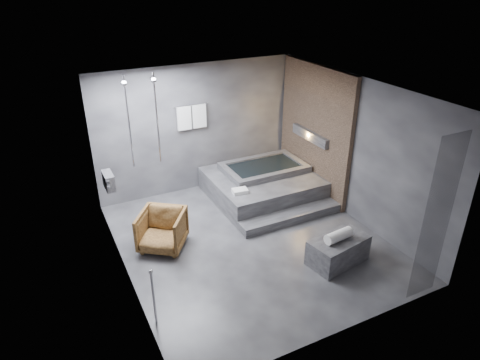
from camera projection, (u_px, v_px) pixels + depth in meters
room at (265, 146)px, 7.49m from camera, size 5.00×5.04×2.82m
tub_deck at (262, 185)px, 9.38m from camera, size 2.20×2.00×0.50m
tub_step at (291, 217)px, 8.50m from camera, size 2.20×0.36×0.18m
concrete_bench at (338, 250)px, 7.26m from camera, size 1.10×0.73×0.46m
driftwood_chair at (162, 230)px, 7.58m from camera, size 1.08×1.08×0.71m
rolled_towel at (339, 236)px, 7.08m from camera, size 0.52×0.24×0.18m
deck_towel at (240, 191)px, 8.52m from camera, size 0.33×0.26×0.08m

